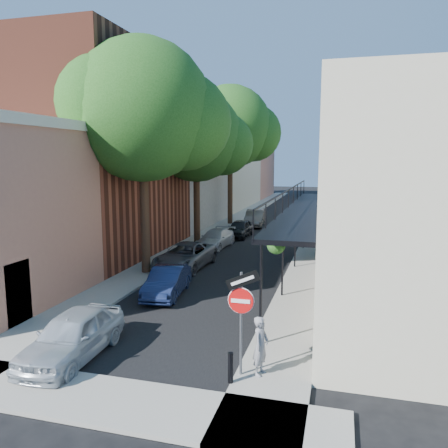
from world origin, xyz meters
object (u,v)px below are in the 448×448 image
Objects in this scene: oak_mid at (203,138)px; oak_far at (236,129)px; bollard at (231,368)px; parked_car_c at (185,256)px; parked_car_a at (72,336)px; sign_post at (241,305)px; parked_car_d at (215,239)px; parked_car_e at (240,228)px; pedestrian at (261,346)px; parked_car_f at (255,218)px; parked_car_b at (167,282)px; oak_near at (153,114)px.

oak_far is (0.06, 9.04, 1.20)m from oak_mid.
parked_car_c reaches higher than bollard.
bollard is 4.85m from parked_car_a.
sign_post is 17.20m from parked_car_d.
parked_car_e is (0.66, 4.16, 0.05)m from parked_car_d.
sign_post is 3.74× the size of bollard.
sign_post is 0.81× the size of parked_car_e.
parked_car_a is at bearing -86.69° from oak_far.
pedestrian is at bearing 18.86° from sign_post.
parked_car_f is at bearing 90.94° from parked_car_d.
parked_car_e is at bearing 84.03° from parked_car_b.
oak_near is 18.02m from parked_car_f.
bollard is 17.54m from parked_car_d.
pedestrian is at bearing 44.43° from bollard.
oak_far is at bearing 88.72° from parked_car_b.
parked_car_f is (0.75, 9.45, 0.12)m from parked_car_d.
oak_far is 2.97× the size of parked_car_d.
pedestrian is (5.96, -10.43, 0.25)m from parked_car_c.
parked_car_d is at bearing 108.49° from sign_post.
oak_near is 13.45m from pedestrian.
parked_car_f reaches higher than parked_car_b.
parked_car_f reaches higher than parked_car_a.
sign_post reaches higher than parked_car_b.
oak_near is 2.81× the size of parked_car_a.
pedestrian is (5.09, -5.91, 0.30)m from parked_car_b.
bollard is at bearing -61.73° from parked_car_c.
oak_mid reaches higher than parked_car_b.
oak_near is 1.12× the size of oak_mid.
oak_near reaches higher than parked_car_c.
oak_far reaches higher than parked_car_b.
bollard is 21.39m from parked_car_e.
oak_far is at bearing 103.91° from sign_post.
parked_car_e is at bearing 88.72° from parked_car_c.
oak_near reaches higher than parked_car_e.
oak_far is at bearing 96.52° from parked_car_c.
sign_post reaches higher than parked_car_d.
oak_far is 2.50× the size of parked_car_c.
oak_near is 2.85× the size of parked_car_d.
parked_car_e is 0.88× the size of parked_car_f.
parked_car_c is at bearing -98.00° from parked_car_f.
oak_near is 3.09× the size of parked_car_b.
parked_car_a reaches higher than parked_car_b.
bollard is 0.19× the size of parked_car_f.
parked_car_e is at bearing 60.31° from oak_mid.
oak_near is 2.40× the size of parked_car_c.
parked_car_c is 1.19× the size of parked_car_d.
parked_car_d is (-0.84, 10.18, -0.03)m from parked_car_b.
oak_far is 2.82× the size of parked_car_f.
parked_car_d is (1.14, -1.00, -6.48)m from oak_mid.
parked_car_d reaches higher than bollard.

